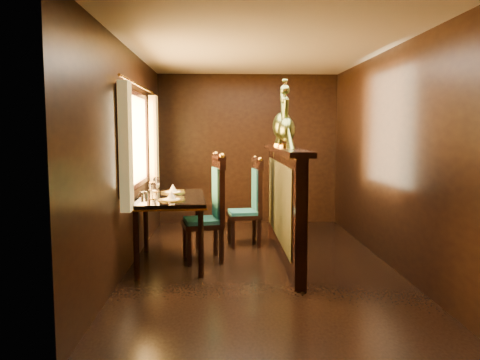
% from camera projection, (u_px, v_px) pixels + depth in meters
% --- Properties ---
extents(ground, '(5.00, 5.00, 0.00)m').
position_uv_depth(ground, '(259.00, 263.00, 5.54)').
color(ground, black).
rests_on(ground, ground).
extents(room_shell, '(3.04, 5.04, 2.52)m').
position_uv_depth(room_shell, '(252.00, 129.00, 5.39)').
color(room_shell, black).
rests_on(room_shell, ground).
extents(partition, '(0.26, 2.70, 1.36)m').
position_uv_depth(partition, '(284.00, 200.00, 5.77)').
color(partition, black).
rests_on(partition, ground).
extents(dining_table, '(0.92, 1.41, 0.99)m').
position_uv_depth(dining_table, '(170.00, 203.00, 5.49)').
color(dining_table, black).
rests_on(dining_table, ground).
extents(chair_left, '(0.55, 0.57, 1.31)m').
position_uv_depth(chair_left, '(212.00, 204.00, 5.61)').
color(chair_left, black).
rests_on(chair_left, ground).
extents(chair_right, '(0.49, 0.51, 1.22)m').
position_uv_depth(chair_right, '(252.00, 199.00, 6.36)').
color(chair_right, black).
rests_on(chair_right, ground).
extents(peacock_left, '(0.21, 0.57, 0.68)m').
position_uv_depth(peacock_left, '(287.00, 119.00, 5.50)').
color(peacock_left, '#184A33').
rests_on(peacock_left, partition).
extents(peacock_right, '(0.26, 0.69, 0.83)m').
position_uv_depth(peacock_right, '(282.00, 114.00, 5.88)').
color(peacock_right, '#184A33').
rests_on(peacock_right, partition).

